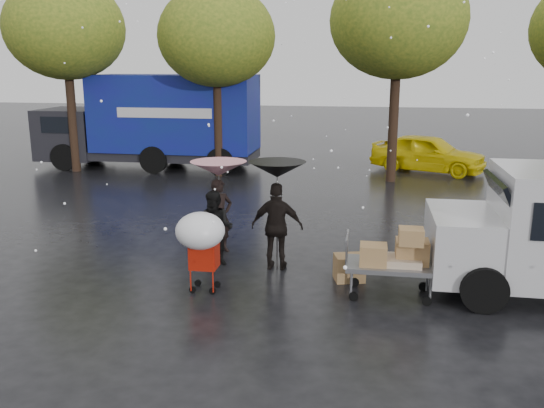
% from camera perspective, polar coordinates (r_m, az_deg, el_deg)
% --- Properties ---
extents(ground, '(90.00, 90.00, 0.00)m').
position_cam_1_polar(ground, '(10.53, -0.51, -7.98)').
color(ground, black).
rests_on(ground, ground).
extents(person_pink, '(0.68, 0.66, 1.57)m').
position_cam_1_polar(person_pink, '(12.11, -5.21, -1.21)').
color(person_pink, black).
rests_on(person_pink, ground).
extents(person_middle, '(0.75, 0.60, 1.49)m').
position_cam_1_polar(person_middle, '(11.36, -5.61, -2.43)').
color(person_middle, black).
rests_on(person_middle, ground).
extents(person_black, '(1.00, 0.42, 1.71)m').
position_cam_1_polar(person_black, '(11.05, 0.51, -2.24)').
color(person_black, black).
rests_on(person_black, ground).
extents(umbrella_pink, '(1.17, 1.17, 1.95)m').
position_cam_1_polar(umbrella_pink, '(11.89, -5.31, 3.51)').
color(umbrella_pink, '#4C4C4C').
rests_on(umbrella_pink, ground).
extents(umbrella_black, '(1.09, 1.09, 2.12)m').
position_cam_1_polar(umbrella_black, '(10.80, 0.52, 3.43)').
color(umbrella_black, '#4C4C4C').
rests_on(umbrella_black, ground).
extents(vendor_cart, '(1.52, 0.80, 1.27)m').
position_cam_1_polar(vendor_cart, '(10.00, 12.19, -5.08)').
color(vendor_cart, slate).
rests_on(vendor_cart, ground).
extents(shopping_cart, '(0.84, 0.84, 1.46)m').
position_cam_1_polar(shopping_cart, '(9.86, -7.06, -3.07)').
color(shopping_cart, red).
rests_on(shopping_cart, ground).
extents(blue_truck, '(8.30, 2.60, 3.50)m').
position_cam_1_polar(blue_truck, '(22.40, -11.53, 8.00)').
color(blue_truck, navy).
rests_on(blue_truck, ground).
extents(box_ground_near, '(0.62, 0.55, 0.48)m').
position_cam_1_polar(box_ground_near, '(10.75, 7.66, -6.28)').
color(box_ground_near, '#9C7744').
rests_on(box_ground_near, ground).
extents(box_ground_far, '(0.53, 0.43, 0.39)m').
position_cam_1_polar(box_ground_far, '(10.84, 7.73, -6.34)').
color(box_ground_far, '#9C7744').
rests_on(box_ground_far, ground).
extents(yellow_taxi, '(4.42, 3.10, 1.40)m').
position_cam_1_polar(yellow_taxi, '(21.93, 15.20, 4.88)').
color(yellow_taxi, yellow).
rests_on(yellow_taxi, ground).
extents(tree_row, '(21.60, 4.40, 7.12)m').
position_cam_1_polar(tree_row, '(19.78, 3.39, 16.99)').
color(tree_row, black).
rests_on(tree_row, ground).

